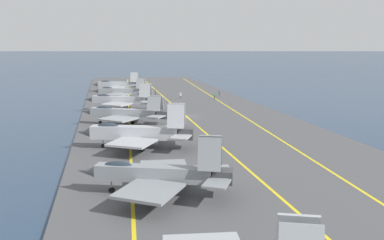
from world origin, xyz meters
TOP-DOWN VIEW (x-y plane):
  - ground_plane at (0.00, 0.00)m, footprint 2000.00×2000.00m
  - carrier_deck at (0.00, 0.00)m, footprint 213.88×43.35m
  - deck_stripe_foul_line at (0.00, -11.92)m, footprint 192.15×12.30m
  - deck_stripe_centerline at (0.00, 0.00)m, footprint 192.49×0.36m
  - deck_stripe_edge_line at (0.00, 11.92)m, footprint 192.24×10.57m
  - parked_jet_second at (-44.26, 11.70)m, footprint 13.28×15.81m
  - parked_jet_third at (-25.06, 12.28)m, footprint 13.30×17.14m
  - parked_jet_fourth at (-7.20, 12.92)m, footprint 12.70×17.14m
  - parked_jet_fifth at (9.91, 12.97)m, footprint 12.40×17.07m
  - parked_jet_sixth at (29.84, 12.06)m, footprint 13.23×16.15m
  - parked_jet_seventh at (49.24, 12.49)m, footprint 13.45×16.12m
  - crew_white_vest at (28.41, -4.07)m, footprint 0.27×0.39m
  - crew_brown_vest at (38.52, 1.79)m, footprint 0.41×0.30m
  - crew_blue_vest at (31.18, -16.13)m, footprint 0.46×0.43m
  - crew_green_vest at (24.94, -12.97)m, footprint 0.38×0.45m

SIDE VIEW (x-z plane):
  - ground_plane at x=0.00m, z-range 0.00..0.00m
  - carrier_deck at x=0.00m, z-range 0.00..0.40m
  - deck_stripe_foul_line at x=0.00m, z-range 0.40..0.41m
  - deck_stripe_centerline at x=0.00m, z-range 0.40..0.41m
  - deck_stripe_edge_line at x=0.00m, z-range 0.40..0.41m
  - crew_brown_vest at x=38.52m, z-range 0.49..2.20m
  - crew_green_vest at x=24.94m, z-range 0.49..2.20m
  - crew_white_vest at x=28.41m, z-range 0.48..2.23m
  - crew_blue_vest at x=31.18m, z-range 0.49..2.27m
  - parked_jet_second at x=-44.26m, z-range -0.45..5.74m
  - parked_jet_fourth at x=-7.20m, z-range -0.15..5.54m
  - parked_jet_sixth at x=29.84m, z-range -0.17..5.60m
  - parked_jet_seventh at x=49.24m, z-range -0.34..5.81m
  - parked_jet_third at x=-25.06m, z-range -0.55..6.09m
  - parked_jet_fifth at x=9.91m, z-range -0.20..6.11m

